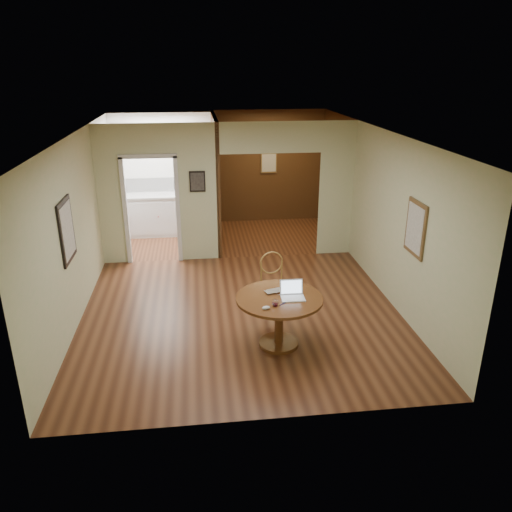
{
  "coord_description": "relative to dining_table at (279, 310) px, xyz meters",
  "views": [
    {
      "loc": [
        -0.63,
        -6.99,
        3.72
      ],
      "look_at": [
        0.2,
        -0.2,
        1.06
      ],
      "focal_mm": 35.0,
      "sensor_mm": 36.0,
      "label": 1
    }
  ],
  "objects": [
    {
      "name": "kitchen_cabinet",
      "position": [
        -1.78,
        5.16,
        -0.08
      ],
      "size": [
        2.06,
        0.6,
        0.94
      ],
      "color": "silver",
      "rests_on": "ground"
    },
    {
      "name": "open_laptop",
      "position": [
        0.17,
        -0.01,
        0.25
      ],
      "size": [
        0.32,
        0.28,
        0.22
      ],
      "rotation": [
        0.0,
        0.0,
        -0.02
      ],
      "color": "silver",
      "rests_on": "dining_table"
    },
    {
      "name": "wine_glass",
      "position": [
        -0.1,
        -0.25,
        0.24
      ],
      "size": [
        0.09,
        0.09,
        0.1
      ],
      "primitive_type": null,
      "color": "white",
      "rests_on": "dining_table"
    },
    {
      "name": "pen",
      "position": [
        0.02,
        -0.2,
        0.2
      ],
      "size": [
        0.11,
        0.09,
        0.01
      ],
      "primitive_type": "cylinder",
      "rotation": [
        0.0,
        1.57,
        0.66
      ],
      "color": "navy",
      "rests_on": "dining_table"
    },
    {
      "name": "room_shell",
      "position": [
        -0.9,
        4.06,
        0.74
      ],
      "size": [
        5.2,
        7.5,
        5.0
      ],
      "color": "silver",
      "rests_on": "ground"
    },
    {
      "name": "chair",
      "position": [
        0.07,
        1.05,
        -0.01
      ],
      "size": [
        0.46,
        0.46,
        0.98
      ],
      "rotation": [
        0.0,
        0.0,
        0.12
      ],
      "color": "olive",
      "rests_on": "ground"
    },
    {
      "name": "floor",
      "position": [
        -0.43,
        0.96,
        -0.55
      ],
      "size": [
        5.0,
        5.0,
        0.0
      ],
      "primitive_type": "plane",
      "color": "#462314",
      "rests_on": "ground"
    },
    {
      "name": "mouse",
      "position": [
        -0.23,
        -0.33,
        0.22
      ],
      "size": [
        0.12,
        0.08,
        0.05
      ],
      "primitive_type": "ellipsoid",
      "rotation": [
        0.0,
        0.0,
        0.19
      ],
      "color": "silver",
      "rests_on": "dining_table"
    },
    {
      "name": "grocery_bag",
      "position": [
        -1.14,
        5.16,
        0.54
      ],
      "size": [
        0.33,
        0.29,
        0.3
      ],
      "primitive_type": "ellipsoid",
      "rotation": [
        0.0,
        0.0,
        0.13
      ],
      "color": "beige",
      "rests_on": "kitchen_cabinet"
    },
    {
      "name": "dining_table",
      "position": [
        0.0,
        0.0,
        0.0
      ],
      "size": [
        1.19,
        1.19,
        0.74
      ],
      "rotation": [
        0.0,
        0.0,
        0.16
      ],
      "color": "#5D2D17",
      "rests_on": "ground"
    },
    {
      "name": "closed_laptop",
      "position": [
        0.0,
        0.13,
        0.21
      ],
      "size": [
        0.39,
        0.31,
        0.03
      ],
      "primitive_type": "imported",
      "rotation": [
        0.0,
        0.0,
        0.32
      ],
      "color": "silver",
      "rests_on": "dining_table"
    }
  ]
}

